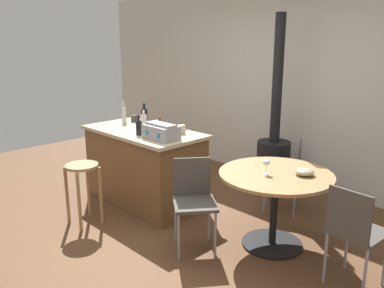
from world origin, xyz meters
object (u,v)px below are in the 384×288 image
Objects in this scene: dining_table at (275,190)px; folding_chair_near at (288,171)px; wooden_stool at (83,180)px; bottle_2 at (144,121)px; cup_0 at (134,118)px; wood_stove at (274,151)px; cup_2 at (158,124)px; wine_glass at (266,163)px; toolbox at (161,132)px; folding_chair_left at (355,229)px; bottle_3 at (139,128)px; bottle_1 at (160,127)px; bottle_4 at (144,115)px; kitchen_island at (144,166)px; bottle_0 at (124,115)px; serving_bowl at (305,172)px; folding_chair_far at (194,197)px; cup_1 at (182,129)px.

folding_chair_near reaches higher than dining_table.
wooden_stool is 2.33m from folding_chair_near.
bottle_2 is 0.38m from cup_0.
cup_2 is at bearing -123.73° from wood_stove.
cup_2 reaches higher than wine_glass.
folding_chair_near is 2.17× the size of toolbox.
wood_stove is at bearing 52.60° from bottle_2.
wood_stove is 5.86× the size of toolbox.
bottle_3 reaches higher than folding_chair_left.
bottle_1 is 1.43m from wine_glass.
dining_table is 2.13m from bottle_4.
wooden_stool is at bearing -126.42° from folding_chair_near.
kitchen_island is 1.78m from dining_table.
bottle_2 is at bearing 3.31° from bottle_0.
serving_bowl is (0.58, -0.66, 0.29)m from folding_chair_near.
toolbox is 0.33m from bottle_3.
folding_chair_left is 4.10× the size of bottle_2.
folding_chair_near is 3.76× the size of bottle_3.
bottle_2 is (-1.53, -0.91, 0.51)m from folding_chair_near.
bottle_4 is at bearing 17.22° from cup_0.
folding_chair_left reaches higher than folding_chair_far.
wood_stove is 1.86m from bottle_3.
cup_1 is at bearing 23.37° from kitchen_island.
kitchen_island is 1.76m from wine_glass.
folding_chair_left is 2.98m from bottle_4.
wooden_stool is 1.28m from cup_0.
toolbox is at bearing -36.44° from bottle_1.
kitchen_island is 14.40× the size of cup_2.
serving_bowl is at bearing 5.31° from cup_2.
bottle_3 is (0.68, -0.27, -0.02)m from bottle_0.
bottle_3 reaches higher than folding_chair_near.
folding_chair_near is 1.53m from folding_chair_left.
cup_1 is at bearing -1.54° from cup_0.
dining_table is at bearing 3.44° from bottle_0.
bottle_4 is (-0.20, 0.17, 0.02)m from bottle_2.
wooden_stool is 6.38× the size of cup_2.
folding_chair_near is 0.97× the size of folding_chair_far.
cup_2 is (0.57, 0.10, -0.06)m from bottle_0.
toolbox reaches higher than folding_chair_near.
bottle_2 is (-0.12, 0.11, 0.54)m from kitchen_island.
wooden_stool is 3.17× the size of bottle_2.
wood_stove is at bearing 44.03° from bottle_0.
cup_2 reaches higher than wooden_stool.
wood_stove reaches higher than wooden_stool.
wooden_stool is 1.74× the size of toolbox.
folding_chair_near is at bearing 114.05° from dining_table.
bottle_1 reaches higher than folding_chair_near.
folding_chair_near is 2.10m from cup_0.
cup_2 is 0.75× the size of wine_glass.
cup_0 is (-0.77, 0.20, -0.03)m from bottle_1.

